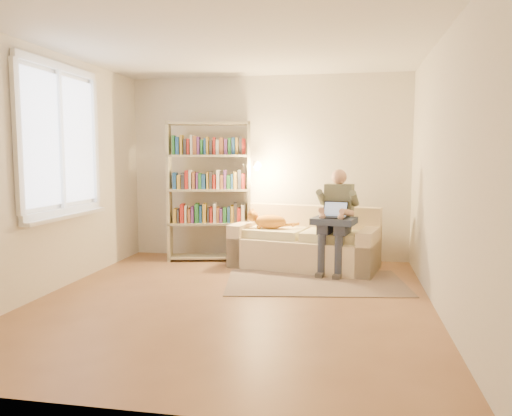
% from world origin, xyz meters
% --- Properties ---
extents(floor, '(4.50, 4.50, 0.00)m').
position_xyz_m(floor, '(0.00, 0.00, 0.00)').
color(floor, '#8A5F3E').
rests_on(floor, ground).
extents(ceiling, '(4.00, 4.50, 0.02)m').
position_xyz_m(ceiling, '(0.00, 0.00, 2.60)').
color(ceiling, white).
rests_on(ceiling, wall_back).
extents(wall_left, '(0.02, 4.50, 2.60)m').
position_xyz_m(wall_left, '(-2.00, 0.00, 1.30)').
color(wall_left, silver).
rests_on(wall_left, floor).
extents(wall_right, '(0.02, 4.50, 2.60)m').
position_xyz_m(wall_right, '(2.00, 0.00, 1.30)').
color(wall_right, silver).
rests_on(wall_right, floor).
extents(wall_back, '(4.00, 0.02, 2.60)m').
position_xyz_m(wall_back, '(0.00, 2.25, 1.30)').
color(wall_back, silver).
rests_on(wall_back, floor).
extents(wall_front, '(4.00, 0.02, 2.60)m').
position_xyz_m(wall_front, '(0.00, -2.25, 1.30)').
color(wall_front, silver).
rests_on(wall_front, floor).
extents(window, '(0.12, 1.52, 1.69)m').
position_xyz_m(window, '(-1.95, 0.20, 1.38)').
color(window, white).
rests_on(window, wall_left).
extents(sofa, '(2.02, 1.22, 0.80)m').
position_xyz_m(sofa, '(0.60, 1.72, 0.29)').
color(sofa, beige).
rests_on(sofa, floor).
extents(person, '(0.45, 0.62, 1.31)m').
position_xyz_m(person, '(1.01, 1.48, 0.74)').
color(person, '#686E59').
rests_on(person, sofa).
extents(cat, '(0.65, 0.30, 0.23)m').
position_xyz_m(cat, '(0.13, 1.69, 0.61)').
color(cat, '#FFA231').
rests_on(cat, sofa).
extents(blanket, '(0.59, 0.52, 0.08)m').
position_xyz_m(blanket, '(0.93, 1.38, 0.67)').
color(blanket, '#2B344B').
rests_on(blanket, person).
extents(laptop, '(0.35, 0.32, 0.26)m').
position_xyz_m(laptop, '(0.93, 1.39, 0.76)').
color(laptop, black).
rests_on(laptop, blanket).
extents(bookshelf, '(1.33, 0.53, 1.95)m').
position_xyz_m(bookshelf, '(-0.76, 1.90, 1.08)').
color(bookshelf, '#B8AF8B').
rests_on(bookshelf, floor).
extents(rug, '(2.21, 1.51, 0.01)m').
position_xyz_m(rug, '(0.79, 0.89, 0.01)').
color(rug, gray).
rests_on(rug, floor).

